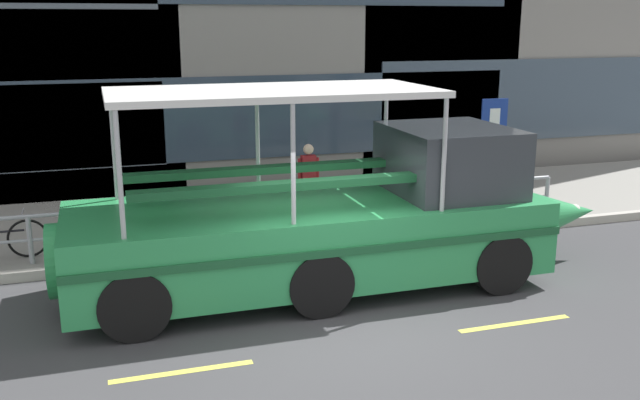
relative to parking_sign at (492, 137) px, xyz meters
The scene contains 9 objects.
ground_plane 6.32m from the parking_sign, 141.67° to the right, with size 120.00×120.00×0.00m, color #3D3D3F.
sidewalk 5.39m from the parking_sign, 158.45° to the left, with size 32.00×4.80×0.18m, color gray.
curb_edge 5.10m from the parking_sign, behind, with size 32.00×0.18×0.18m, color #B2ADA3.
lane_centreline 6.93m from the parking_sign, 135.16° to the right, with size 25.80×0.12×0.01m.
curb_guardrail 5.13m from the parking_sign, behind, with size 12.59×0.09×0.88m.
parking_sign is the anchor object (origin of this frame).
duck_tour_boat 4.89m from the parking_sign, 150.51° to the right, with size 9.54×2.65×3.28m.
pedestrian_near_bow 1.42m from the parking_sign, 125.50° to the left, with size 0.47×0.30×1.73m.
pedestrian_mid_left 3.95m from the parking_sign, 164.46° to the left, with size 0.47×0.22×1.61m.
Camera 1 is at (-3.20, -9.17, 4.28)m, focal length 39.64 mm.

